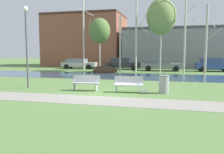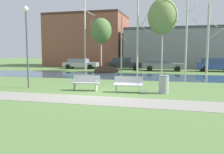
{
  "view_description": "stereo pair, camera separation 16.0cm",
  "coord_description": "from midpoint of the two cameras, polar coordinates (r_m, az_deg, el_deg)",
  "views": [
    {
      "loc": [
        3.49,
        -11.92,
        2.19
      ],
      "look_at": [
        0.13,
        1.51,
        0.74
      ],
      "focal_mm": 37.69,
      "sensor_mm": 36.0,
      "label": 1
    },
    {
      "loc": [
        3.64,
        -11.88,
        2.19
      ],
      "look_at": [
        0.13,
        1.51,
        0.74
      ],
      "focal_mm": 37.69,
      "sensor_mm": 36.0,
      "label": 2
    }
  ],
  "objects": [
    {
      "name": "birch_left",
      "position": [
        27.92,
        -3.17,
        11.13
      ],
      "size": [
        2.44,
        2.44,
        6.18
      ],
      "color": "beige",
      "rests_on": "ground"
    },
    {
      "name": "streetlamp",
      "position": [
        15.35,
        -20.39,
        9.93
      ],
      "size": [
        0.32,
        0.32,
        4.96
      ],
      "color": "#4C4C51",
      "rests_on": "ground"
    },
    {
      "name": "ground_plane",
      "position": [
        22.29,
        4.78,
        0.31
      ],
      "size": [
        120.0,
        120.0,
        0.0
      ],
      "primitive_type": "plane",
      "color": "#5B7F42"
    },
    {
      "name": "birch_center_left",
      "position": [
        26.46,
        1.88,
        8.06
      ],
      "size": [
        1.1,
        1.9,
        6.22
      ],
      "color": "beige",
      "rests_on": "ground"
    },
    {
      "name": "birch_center",
      "position": [
        26.55,
        5.79,
        10.72
      ],
      "size": [
        1.46,
        2.48,
        8.71
      ],
      "color": "beige",
      "rests_on": "ground"
    },
    {
      "name": "trash_bin",
      "position": [
        12.9,
        12.13,
        -1.66
      ],
      "size": [
        0.55,
        0.55,
        0.98
      ],
      "color": "#999B9E",
      "rests_on": "ground"
    },
    {
      "name": "river_band",
      "position": [
        21.68,
        4.51,
        0.16
      ],
      "size": [
        80.0,
        6.07,
        0.01
      ],
      "primitive_type": "cube",
      "color": "#33516B",
      "rests_on": "ground"
    },
    {
      "name": "birch_center_right",
      "position": [
        26.67,
        11.68,
        14.11
      ],
      "size": [
        3.19,
        3.19,
        7.94
      ],
      "color": "beige",
      "rests_on": "ground"
    },
    {
      "name": "bench_right",
      "position": [
        13.0,
        3.65,
        -1.63
      ],
      "size": [
        1.64,
        0.69,
        0.87
      ],
      "color": "#B2B5B7",
      "rests_on": "ground"
    },
    {
      "name": "parked_sedan_second_dark",
      "position": [
        30.29,
        2.43,
        3.33
      ],
      "size": [
        4.49,
        2.29,
        1.53
      ],
      "color": "#282B30",
      "rests_on": "ground"
    },
    {
      "name": "birch_right",
      "position": [
        26.08,
        17.2,
        11.4
      ],
      "size": [
        1.24,
        2.06,
        9.45
      ],
      "color": "beige",
      "rests_on": "ground"
    },
    {
      "name": "paved_path_strip",
      "position": [
        10.91,
        -5.34,
        -5.6
      ],
      "size": [
        60.0,
        1.99,
        0.01
      ],
      "primitive_type": "cube",
      "color": "gray",
      "rests_on": "ground"
    },
    {
      "name": "birch_far_left",
      "position": [
        28.4,
        -7.04,
        11.13
      ],
      "size": [
        1.39,
        2.23,
        9.41
      ],
      "color": "beige",
      "rests_on": "ground"
    },
    {
      "name": "parked_wagon_fourth_blue",
      "position": [
        29.58,
        23.19,
        2.83
      ],
      "size": [
        4.16,
        2.29,
        1.57
      ],
      "color": "#2D4793",
      "rests_on": "ground"
    },
    {
      "name": "parked_hatch_third_grey",
      "position": [
        28.69,
        11.6,
        2.97
      ],
      "size": [
        4.91,
        2.38,
        1.4
      ],
      "color": "slate",
      "rests_on": "ground"
    },
    {
      "name": "parked_van_nearest_silver",
      "position": [
        32.09,
        -8.23,
        3.29
      ],
      "size": [
        4.74,
        2.4,
        1.34
      ],
      "color": "#B2B5BC",
      "rests_on": "ground"
    },
    {
      "name": "building_grey_warehouse",
      "position": [
        36.49,
        16.92,
        6.79
      ],
      "size": [
        17.49,
        6.36,
        5.75
      ],
      "color": "gray",
      "rests_on": "ground"
    },
    {
      "name": "birch_far_right",
      "position": [
        26.01,
        21.8,
        8.59
      ],
      "size": [
        1.57,
        2.27,
        7.04
      ],
      "color": "#BCB7A8",
      "rests_on": "ground"
    },
    {
      "name": "building_brick_low",
      "position": [
        39.74,
        -6.43,
        8.75
      ],
      "size": [
        12.24,
        8.45,
        8.29
      ],
      "color": "brown",
      "rests_on": "ground"
    },
    {
      "name": "seagull",
      "position": [
        12.67,
        7.31,
        -3.42
      ],
      "size": [
        0.48,
        0.18,
        0.27
      ],
      "color": "white",
      "rests_on": "ground"
    },
    {
      "name": "bench_left",
      "position": [
        13.67,
        -6.74,
        -1.29
      ],
      "size": [
        1.64,
        0.69,
        0.87
      ],
      "color": "#B2B5B7",
      "rests_on": "ground"
    },
    {
      "name": "soil_mound",
      "position": [
        26.46,
        -1.91,
        1.22
      ],
      "size": [
        2.81,
        2.88,
        1.45
      ],
      "primitive_type": "ellipsoid",
      "color": "#423021",
      "rests_on": "ground"
    }
  ]
}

